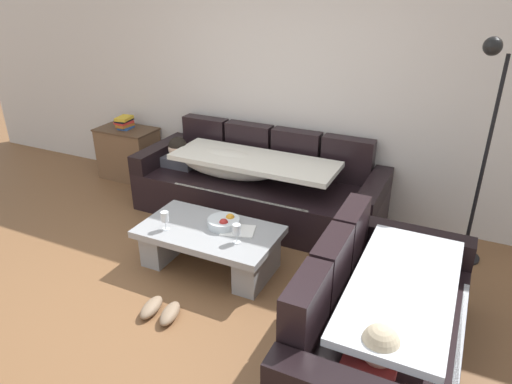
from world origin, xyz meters
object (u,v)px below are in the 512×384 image
couch_near_window (381,325)px  book_stack_on_cabinet (125,122)px  fruit_bowl (224,222)px  wine_glass_near_right (237,230)px  wine_glass_near_left (165,217)px  couch_along_wall (254,186)px  open_magazine (238,231)px  coffee_table (210,243)px  side_cabinet (129,153)px  floor_lamp (481,143)px  pair_of_shoes (161,310)px

couch_near_window → book_stack_on_cabinet: couch_near_window is taller
fruit_bowl → wine_glass_near_right: size_ratio=1.69×
couch_near_window → wine_glass_near_left: size_ratio=10.81×
fruit_bowl → book_stack_on_cabinet: bearing=149.7°
fruit_bowl → wine_glass_near_right: (0.22, -0.19, 0.08)m
couch_along_wall → fruit_bowl: 0.99m
fruit_bowl → wine_glass_near_right: bearing=-40.2°
wine_glass_near_right → open_magazine: bearing=115.0°
coffee_table → wine_glass_near_right: 0.42m
side_cabinet → floor_lamp: (3.91, -0.21, 0.80)m
open_magazine → side_cabinet: bearing=134.5°
wine_glass_near_right → floor_lamp: floor_lamp is taller
couch_along_wall → wine_glass_near_left: 1.26m
wine_glass_near_right → pair_of_shoes: (-0.33, -0.64, -0.45)m
fruit_bowl → pair_of_shoes: (-0.10, -0.83, -0.37)m
coffee_table → open_magazine: 0.29m
couch_along_wall → open_magazine: (0.33, -0.99, 0.06)m
side_cabinet → floor_lamp: 3.99m
book_stack_on_cabinet → floor_lamp: (3.92, -0.21, 0.40)m
fruit_bowl → wine_glass_near_left: (-0.43, -0.26, 0.08)m
coffee_table → pair_of_shoes: (-0.00, -0.73, -0.19)m
coffee_table → fruit_bowl: 0.23m
open_magazine → wine_glass_near_right: bearing=-81.4°
floor_lamp → pair_of_shoes: bearing=-137.4°
open_magazine → side_cabinet: side_cabinet is taller
couch_along_wall → book_stack_on_cabinet: 1.92m
couch_near_window → wine_glass_near_right: couch_near_window is taller
open_magazine → pair_of_shoes: bearing=-123.4°
side_cabinet → floor_lamp: bearing=-3.1°
wine_glass_near_left → wine_glass_near_right: bearing=6.4°
couch_along_wall → coffee_table: 1.07m
coffee_table → fruit_bowl: (0.10, 0.10, 0.18)m
coffee_table → wine_glass_near_right: wine_glass_near_right is taller
couch_near_window → wine_glass_near_left: bearing=79.6°
wine_glass_near_left → wine_glass_near_right: (0.65, 0.07, 0.00)m
wine_glass_near_right → side_cabinet: size_ratio=0.23×
coffee_table → side_cabinet: size_ratio=1.67×
coffee_table → fruit_bowl: bearing=45.6°
fruit_bowl → coffee_table: bearing=-134.4°
couch_near_window → open_magazine: 1.47m
couch_along_wall → pair_of_shoes: (0.08, -1.80, -0.28)m
fruit_bowl → pair_of_shoes: fruit_bowl is taller
couch_along_wall → coffee_table: couch_along_wall is taller
wine_glass_near_left → wine_glass_near_right: same height
wine_glass_near_left → open_magazine: bearing=22.7°
open_magazine → wine_glass_near_left: bearing=-173.7°
couch_along_wall → open_magazine: 1.04m
couch_along_wall → pair_of_shoes: bearing=-87.5°
coffee_table → side_cabinet: (-1.94, 1.29, 0.08)m
couch_near_window → wine_glass_near_left: (-1.92, 0.35, 0.16)m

